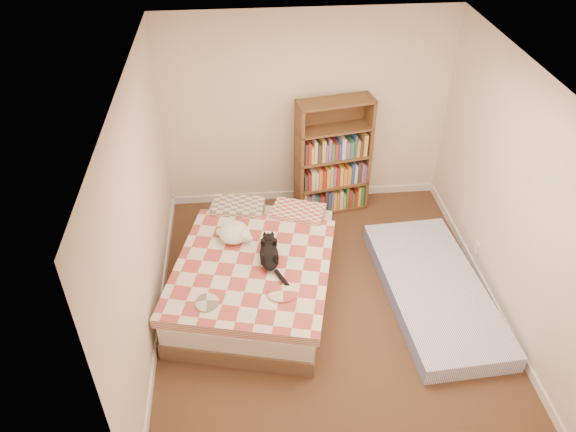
{
  "coord_description": "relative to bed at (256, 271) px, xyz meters",
  "views": [
    {
      "loc": [
        -0.8,
        -4.16,
        4.32
      ],
      "look_at": [
        -0.39,
        0.3,
        0.97
      ],
      "focal_mm": 35.0,
      "sensor_mm": 36.0,
      "label": 1
    }
  ],
  "objects": [
    {
      "name": "room",
      "position": [
        0.73,
        -0.3,
        0.94
      ],
      "size": [
        3.51,
        4.01,
        2.51
      ],
      "color": "#4C2D20",
      "rests_on": "ground"
    },
    {
      "name": "bed",
      "position": [
        0.0,
        0.0,
        0.0
      ],
      "size": [
        1.93,
        2.4,
        0.57
      ],
      "rotation": [
        0.0,
        0.0,
        -0.24
      ],
      "color": "brown",
      "rests_on": "room"
    },
    {
      "name": "bookshelf",
      "position": [
        1.04,
        1.45,
        0.3
      ],
      "size": [
        0.97,
        0.47,
        1.52
      ],
      "rotation": [
        0.0,
        0.0,
        0.18
      ],
      "color": "#533A1C",
      "rests_on": "room"
    },
    {
      "name": "floor_mattress",
      "position": [
        1.89,
        -0.3,
        -0.16
      ],
      "size": [
        1.09,
        2.21,
        0.19
      ],
      "primitive_type": "cube",
      "rotation": [
        0.0,
        0.0,
        0.06
      ],
      "color": "#7C8DD0",
      "rests_on": "room"
    },
    {
      "name": "black_cat",
      "position": [
        0.15,
        -0.1,
        0.33
      ],
      "size": [
        0.25,
        0.74,
        0.17
      ],
      "rotation": [
        0.0,
        0.0,
        -0.04
      ],
      "color": "black",
      "rests_on": "bed"
    },
    {
      "name": "white_dog",
      "position": [
        -0.2,
        0.25,
        0.34
      ],
      "size": [
        0.38,
        0.4,
        0.18
      ],
      "rotation": [
        0.0,
        0.0,
        0.15
      ],
      "color": "white",
      "rests_on": "bed"
    }
  ]
}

